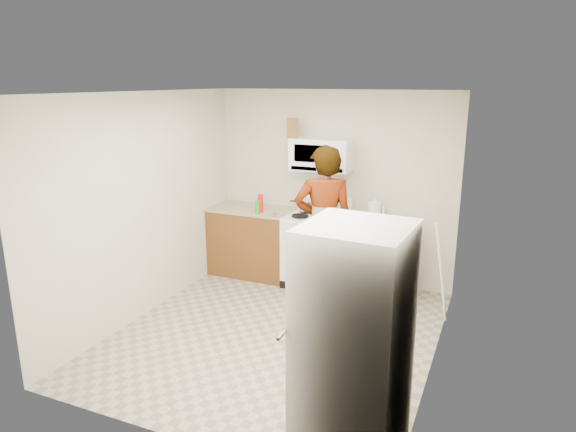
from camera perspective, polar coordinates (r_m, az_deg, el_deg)
The scene contains 20 objects.
floor at distance 5.60m, azimuth -1.25°, elevation -12.93°, with size 3.60×3.60×0.00m, color gray.
back_wall at distance 6.76m, azimuth 5.00°, elevation 3.20°, with size 3.20×0.02×2.50m, color beige.
right_wall at distance 4.73m, azimuth 16.50°, elevation -2.51°, with size 0.02×3.60×2.50m, color beige.
cabinet_left at distance 7.09m, azimuth -3.93°, elevation -2.92°, with size 1.12×0.62×0.90m, color brown.
counter_left at distance 6.96m, azimuth -4.00°, elevation 0.75°, with size 1.14×0.64×0.04m, color gray.
cabinet_right at distance 6.52m, azimuth 9.70°, elevation -4.71°, with size 0.80×0.62×0.90m, color brown.
counter_right at distance 6.38m, azimuth 9.88°, elevation -0.75°, with size 0.82×0.64×0.04m, color gray.
gas_range at distance 6.71m, azimuth 3.21°, elevation -3.62°, with size 0.76×0.65×1.13m.
microwave at distance 6.55m, azimuth 3.76°, elevation 6.84°, with size 0.76×0.38×0.40m, color white.
person at distance 6.00m, azimuth 3.99°, elevation -1.17°, with size 0.70×0.46×1.91m, color tan.
fridge at distance 3.69m, azimuth 7.27°, elevation -13.80°, with size 0.70×0.70×1.70m, color beige.
kettle at distance 6.49m, azimuth 9.59°, elevation 0.63°, with size 0.17×0.17×0.21m, color silver.
jug at distance 6.62m, azimuth 0.51°, elevation 9.74°, with size 0.14×0.14×0.24m, color brown.
saucepan at distance 6.74m, azimuth 2.17°, elevation 1.17°, with size 0.23×0.23×0.12m, color #B5B4B9.
tray at distance 6.51m, azimuth 3.73°, elevation 0.09°, with size 0.25×0.16×0.05m, color white.
bottle_spray at distance 6.71m, azimuth -3.08°, elevation 1.43°, with size 0.07×0.07×0.24m, color red.
bottle_hot_sauce at distance 6.73m, azimuth -2.96°, elevation 1.06°, with size 0.05×0.05×0.14m, color orange.
bottle_green_cap at distance 6.61m, azimuth -3.40°, elevation 0.97°, with size 0.06×0.06×0.18m, color #228F1A.
pot_lid at distance 6.59m, azimuth -1.55°, elevation 0.17°, with size 0.23×0.23×0.01m, color silver.
broom at distance 5.82m, azimuth 16.65°, elevation -6.11°, with size 0.03×0.03×1.18m, color silver.
Camera 1 is at (2.07, -4.50, 2.61)m, focal length 32.00 mm.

